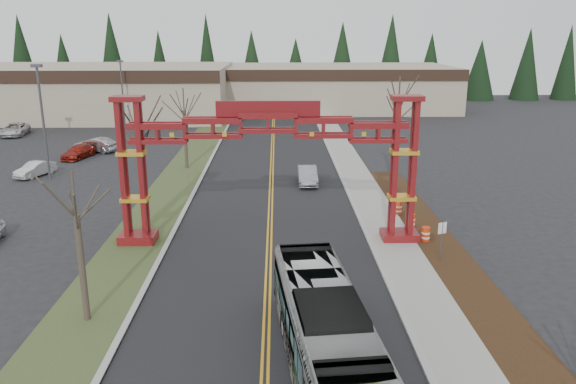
{
  "coord_description": "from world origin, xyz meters",
  "views": [
    {
      "loc": [
        0.51,
        -14.26,
        12.41
      ],
      "look_at": [
        1.1,
        15.61,
        3.85
      ],
      "focal_mm": 35.0,
      "sensor_mm": 36.0,
      "label": 1
    }
  ],
  "objects_px": {
    "bare_tree_median_mid": "(140,137)",
    "barrel_mid": "(411,221)",
    "parked_car_far_a": "(96,145)",
    "street_sign": "(442,234)",
    "parked_car_near_b": "(35,169)",
    "bare_tree_median_far": "(184,111)",
    "light_pole_far": "(122,90)",
    "parked_car_far_b": "(15,129)",
    "gateway_arch": "(268,146)",
    "bare_tree_right_far": "(399,106)",
    "bare_tree_median_near": "(76,216)",
    "transit_bus": "(324,329)",
    "retail_building_west": "(75,91)",
    "parked_car_mid_a": "(78,152)",
    "light_pole_near": "(42,114)",
    "barrel_south": "(426,235)",
    "silver_sedan": "(307,175)",
    "retail_building_east": "(334,87)",
    "barrel_north": "(398,208)"
  },
  "relations": [
    {
      "from": "parked_car_far_b",
      "to": "bare_tree_right_far",
      "type": "relative_size",
      "value": 0.6
    },
    {
      "from": "parked_car_far_b",
      "to": "bare_tree_median_far",
      "type": "distance_m",
      "value": 30.23
    },
    {
      "from": "parked_car_near_b",
      "to": "light_pole_near",
      "type": "distance_m",
      "value": 5.41
    },
    {
      "from": "bare_tree_median_far",
      "to": "light_pole_far",
      "type": "xyz_separation_m",
      "value": [
        -11.47,
        22.08,
        -0.26
      ]
    },
    {
      "from": "transit_bus",
      "to": "parked_car_mid_a",
      "type": "xyz_separation_m",
      "value": [
        -21.92,
        37.38,
        -0.96
      ]
    },
    {
      "from": "bare_tree_median_far",
      "to": "light_pole_near",
      "type": "bearing_deg",
      "value": -161.66
    },
    {
      "from": "parked_car_near_b",
      "to": "bare_tree_median_far",
      "type": "relative_size",
      "value": 0.52
    },
    {
      "from": "bare_tree_median_mid",
      "to": "barrel_mid",
      "type": "distance_m",
      "value": 18.12
    },
    {
      "from": "gateway_arch",
      "to": "bare_tree_median_mid",
      "type": "distance_m",
      "value": 8.32
    },
    {
      "from": "parked_car_far_a",
      "to": "street_sign",
      "type": "relative_size",
      "value": 1.98
    },
    {
      "from": "transit_bus",
      "to": "parked_car_far_a",
      "type": "height_order",
      "value": "transit_bus"
    },
    {
      "from": "retail_building_east",
      "to": "parked_car_mid_a",
      "type": "xyz_separation_m",
      "value": [
        -29.69,
        -37.97,
        -2.86
      ]
    },
    {
      "from": "barrel_mid",
      "to": "parked_car_far_a",
      "type": "bearing_deg",
      "value": 138.56
    },
    {
      "from": "parked_car_far_b",
      "to": "barrel_north",
      "type": "relative_size",
      "value": 5.44
    },
    {
      "from": "retail_building_east",
      "to": "barrel_north",
      "type": "bearing_deg",
      "value": -91.05
    },
    {
      "from": "transit_bus",
      "to": "parked_car_far_b",
      "type": "bearing_deg",
      "value": 118.46
    },
    {
      "from": "silver_sedan",
      "to": "bare_tree_right_far",
      "type": "xyz_separation_m",
      "value": [
        6.95,
        -2.11,
        6.07
      ]
    },
    {
      "from": "transit_bus",
      "to": "gateway_arch",
      "type": "bearing_deg",
      "value": 93.85
    },
    {
      "from": "parked_car_far_a",
      "to": "bare_tree_right_far",
      "type": "distance_m",
      "value": 33.37
    },
    {
      "from": "parked_car_far_a",
      "to": "barrel_north",
      "type": "height_order",
      "value": "parked_car_far_a"
    },
    {
      "from": "bare_tree_median_mid",
      "to": "bare_tree_right_far",
      "type": "xyz_separation_m",
      "value": [
        18.0,
        9.14,
        0.68
      ]
    },
    {
      "from": "light_pole_near",
      "to": "bare_tree_median_far",
      "type": "bearing_deg",
      "value": 18.34
    },
    {
      "from": "parked_car_far_b",
      "to": "light_pole_far",
      "type": "xyz_separation_m",
      "value": [
        12.47,
        4.21,
        4.38
      ]
    },
    {
      "from": "street_sign",
      "to": "barrel_mid",
      "type": "bearing_deg",
      "value": 93.51
    },
    {
      "from": "parked_car_far_b",
      "to": "barrel_south",
      "type": "xyz_separation_m",
      "value": [
        41.47,
        -37.47,
        -0.27
      ]
    },
    {
      "from": "silver_sedan",
      "to": "barrel_south",
      "type": "relative_size",
      "value": 4.52
    },
    {
      "from": "parked_car_near_b",
      "to": "street_sign",
      "type": "height_order",
      "value": "street_sign"
    },
    {
      "from": "light_pole_near",
      "to": "barrel_south",
      "type": "relative_size",
      "value": 9.97
    },
    {
      "from": "retail_building_east",
      "to": "barrel_north",
      "type": "distance_m",
      "value": 57.06
    },
    {
      "from": "silver_sedan",
      "to": "parked_car_far_a",
      "type": "height_order",
      "value": "parked_car_far_a"
    },
    {
      "from": "parked_car_far_a",
      "to": "bare_tree_median_mid",
      "type": "relative_size",
      "value": 0.55
    },
    {
      "from": "retail_building_east",
      "to": "bare_tree_median_near",
      "type": "distance_m",
      "value": 73.8
    },
    {
      "from": "barrel_mid",
      "to": "parked_car_far_b",
      "type": "bearing_deg",
      "value": 139.71
    },
    {
      "from": "retail_building_east",
      "to": "street_sign",
      "type": "height_order",
      "value": "retail_building_east"
    },
    {
      "from": "bare_tree_median_far",
      "to": "bare_tree_right_far",
      "type": "relative_size",
      "value": 0.82
    },
    {
      "from": "retail_building_west",
      "to": "barrel_south",
      "type": "height_order",
      "value": "retail_building_west"
    },
    {
      "from": "parked_car_mid_a",
      "to": "gateway_arch",
      "type": "bearing_deg",
      "value": -36.43
    },
    {
      "from": "barrel_mid",
      "to": "retail_building_west",
      "type": "bearing_deg",
      "value": 127.18
    },
    {
      "from": "gateway_arch",
      "to": "parked_car_far_b",
      "type": "xyz_separation_m",
      "value": [
        -31.94,
        37.15,
        -5.22
      ]
    },
    {
      "from": "retail_building_west",
      "to": "bare_tree_median_mid",
      "type": "distance_m",
      "value": 56.2
    },
    {
      "from": "transit_bus",
      "to": "bare_tree_median_near",
      "type": "xyz_separation_m",
      "value": [
        -10.23,
        3.79,
        3.31
      ]
    },
    {
      "from": "bare_tree_right_far",
      "to": "barrel_mid",
      "type": "distance_m",
      "value": 11.18
    },
    {
      "from": "barrel_mid",
      "to": "bare_tree_median_near",
      "type": "bearing_deg",
      "value": -145.48
    },
    {
      "from": "bare_tree_right_far",
      "to": "barrel_south",
      "type": "relative_size",
      "value": 9.22
    },
    {
      "from": "street_sign",
      "to": "parked_car_far_b",
      "type": "bearing_deg",
      "value": 135.7
    },
    {
      "from": "silver_sedan",
      "to": "parked_car_mid_a",
      "type": "bearing_deg",
      "value": 154.73
    },
    {
      "from": "transit_bus",
      "to": "barrel_mid",
      "type": "relative_size",
      "value": 11.75
    },
    {
      "from": "bare_tree_median_mid",
      "to": "light_pole_near",
      "type": "xyz_separation_m",
      "value": [
        -11.35,
        13.23,
        -0.44
      ]
    },
    {
      "from": "gateway_arch",
      "to": "street_sign",
      "type": "distance_m",
      "value": 11.02
    },
    {
      "from": "parked_car_far_a",
      "to": "bare_tree_right_far",
      "type": "relative_size",
      "value": 0.51
    }
  ]
}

